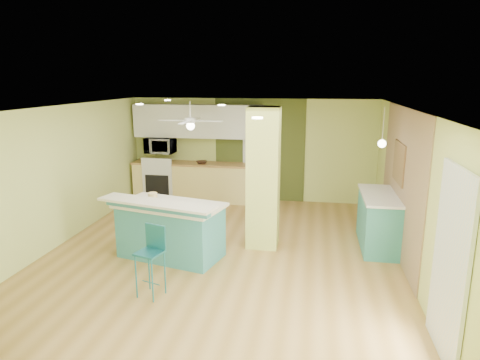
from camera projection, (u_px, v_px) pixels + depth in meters
name	position (u px, v px, depth m)	size (l,w,h in m)	color
floor	(222.00, 253.00, 7.45)	(6.00, 7.00, 0.01)	olive
ceiling	(220.00, 108.00, 6.87)	(6.00, 7.00, 0.01)	white
wall_back	(252.00, 150.00, 10.52)	(6.00, 0.01, 2.50)	#C6D271
wall_front	(137.00, 276.00, 3.80)	(6.00, 0.01, 2.50)	#C6D271
wall_left	(58.00, 177.00, 7.66)	(0.01, 7.00, 2.50)	#C6D271
wall_right	(410.00, 191.00, 6.66)	(0.01, 7.00, 2.50)	#C6D271
wood_panel	(401.00, 182.00, 7.23)	(0.02, 3.40, 2.50)	#85674C
olive_accent	(260.00, 150.00, 10.47)	(2.20, 0.02, 2.50)	#475120
interior_door	(259.00, 161.00, 10.50)	(0.82, 0.05, 2.00)	silver
french_door	(450.00, 265.00, 4.50)	(0.04, 1.08, 2.10)	silver
column	(263.00, 178.00, 7.53)	(0.55, 0.55, 2.50)	#C1CC5E
kitchen_run	(198.00, 181.00, 10.62)	(3.25, 0.63, 0.94)	#EDD47C
stove	(162.00, 180.00, 10.78)	(0.76, 0.66, 1.08)	white
upper_cabinets	(198.00, 121.00, 10.40)	(3.20, 0.34, 0.80)	white
microwave	(160.00, 145.00, 10.58)	(0.70, 0.48, 0.39)	silver
ceiling_fan	(190.00, 121.00, 9.07)	(1.41, 1.41, 0.61)	white
pendant_lamp	(382.00, 143.00, 7.29)	(0.14, 0.14, 0.69)	white
wall_decor	(399.00, 163.00, 7.36)	(0.03, 0.90, 0.70)	brown
peninsula	(170.00, 229.00, 7.19)	(2.08, 1.47, 1.07)	teal
bar_stool	(152.00, 249.00, 5.89)	(0.41, 0.41, 1.00)	#1B6A7C
side_counter	(379.00, 220.00, 7.64)	(0.64, 1.51, 0.97)	teal
fruit_bowl	(202.00, 162.00, 10.40)	(0.27, 0.27, 0.07)	#382217
canister	(153.00, 197.00, 7.24)	(0.16, 0.16, 0.15)	yellow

